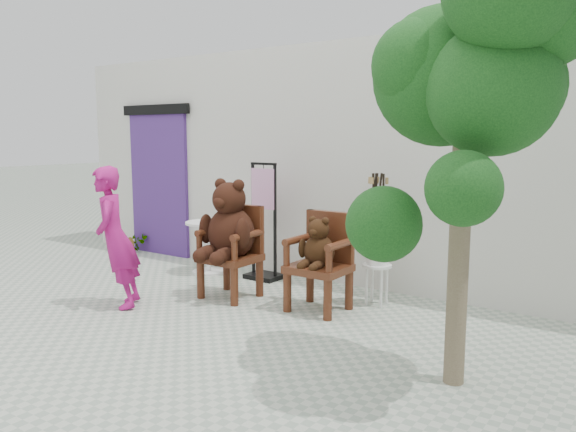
% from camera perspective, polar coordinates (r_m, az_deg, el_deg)
% --- Properties ---
extents(ground_plane, '(60.00, 60.00, 0.00)m').
position_cam_1_polar(ground_plane, '(5.35, -11.25, -12.27)').
color(ground_plane, '#A2A897').
rests_on(ground_plane, ground).
extents(back_wall, '(9.00, 1.00, 3.00)m').
position_cam_1_polar(back_wall, '(7.51, 5.76, 5.41)').
color(back_wall, silver).
rests_on(back_wall, ground).
extents(doorway, '(1.40, 0.11, 2.33)m').
position_cam_1_polar(doorway, '(9.00, -12.94, 3.55)').
color(doorway, '#472672').
rests_on(doorway, ground).
extents(chair_big, '(0.68, 0.72, 1.37)m').
position_cam_1_polar(chair_big, '(6.44, -5.92, -1.60)').
color(chair_big, '#3E1B0D').
rests_on(chair_big, ground).
extents(chair_small, '(0.60, 0.55, 1.04)m').
position_cam_1_polar(chair_small, '(5.98, 3.35, -3.77)').
color(chair_small, '#3E1B0D').
rests_on(chair_small, ground).
extents(person, '(0.65, 0.66, 1.53)m').
position_cam_1_polar(person, '(6.31, -17.11, -2.15)').
color(person, '#A6146A').
rests_on(person, ground).
extents(cafe_table, '(0.60, 0.60, 0.70)m').
position_cam_1_polar(cafe_table, '(7.69, -8.11, -2.52)').
color(cafe_table, white).
rests_on(cafe_table, ground).
extents(display_stand, '(0.46, 0.36, 1.51)m').
position_cam_1_polar(display_stand, '(7.28, -2.47, -1.89)').
color(display_stand, black).
rests_on(display_stand, ground).
extents(stool_bucket, '(0.32, 0.32, 1.45)m').
position_cam_1_polar(stool_bucket, '(6.22, 9.06, -3.17)').
color(stool_bucket, white).
rests_on(stool_bucket, ground).
extents(tree, '(1.74, 1.44, 3.22)m').
position_cam_1_polar(tree, '(4.19, 18.51, 14.55)').
color(tree, brown).
rests_on(tree, ground).
extents(potted_plant, '(0.38, 0.35, 0.37)m').
position_cam_1_polar(potted_plant, '(9.28, -15.46, -2.52)').
color(potted_plant, black).
rests_on(potted_plant, ground).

